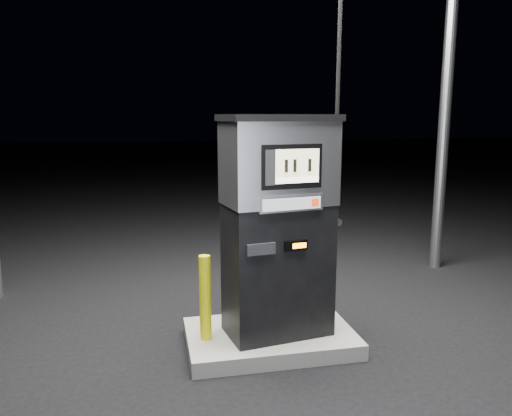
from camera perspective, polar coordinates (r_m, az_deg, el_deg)
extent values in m
plane|color=black|center=(5.04, 1.61, -15.41)|extent=(80.00, 80.00, 0.00)
cube|color=slate|center=(5.01, 1.61, -14.64)|extent=(1.60, 1.00, 0.15)
cylinder|color=gray|center=(7.59, 20.79, 10.19)|extent=(0.16, 0.16, 4.50)
cube|color=black|center=(4.75, 2.46, -7.00)|extent=(1.03, 0.69, 1.25)
cube|color=#BCBCC4|center=(4.55, 2.56, 5.15)|extent=(1.05, 0.72, 0.75)
cube|color=black|center=(4.53, 2.61, 10.27)|extent=(1.10, 0.76, 0.06)
cube|color=black|center=(4.28, 4.12, 4.73)|extent=(0.56, 0.12, 0.38)
cube|color=beige|center=(4.28, 4.77, 5.13)|extent=(0.41, 0.07, 0.24)
cube|color=white|center=(4.30, 4.74, 3.20)|extent=(0.41, 0.07, 0.05)
cube|color=#BCBCC4|center=(4.33, 4.07, 0.50)|extent=(0.60, 0.12, 0.14)
cube|color=#989BA0|center=(4.31, 4.16, 0.47)|extent=(0.55, 0.09, 0.11)
cube|color=red|center=(4.41, 6.77, 0.64)|extent=(0.07, 0.01, 0.07)
cube|color=black|center=(4.43, 4.57, -4.31)|extent=(0.22, 0.05, 0.09)
cube|color=orange|center=(4.43, 4.99, -4.31)|extent=(0.13, 0.02, 0.05)
cube|color=black|center=(4.30, 0.59, -4.73)|extent=(0.26, 0.07, 0.10)
cube|color=black|center=(4.87, 8.20, -1.47)|extent=(0.13, 0.19, 0.25)
cylinder|color=gray|center=(4.89, 8.82, -1.41)|extent=(0.10, 0.23, 0.07)
cylinder|color=black|center=(4.79, 9.50, 18.47)|extent=(0.04, 0.04, 3.11)
cylinder|color=yellow|center=(4.69, -5.83, -10.17)|extent=(0.12, 0.12, 0.80)
cylinder|color=yellow|center=(5.01, 7.96, -8.63)|extent=(0.14, 0.14, 0.84)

